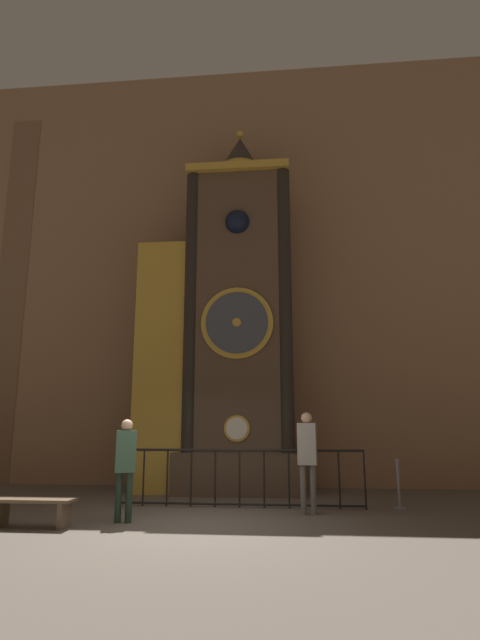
{
  "coord_description": "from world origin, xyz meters",
  "views": [
    {
      "loc": [
        1.57,
        -8.26,
        1.6
      ],
      "look_at": [
        0.33,
        4.13,
        4.21
      ],
      "focal_mm": 28.0,
      "sensor_mm": 36.0,
      "label": 1
    }
  ],
  "objects_px": {
    "visitor_far": "(307,452)",
    "stanchion_post": "(399,492)",
    "clock_tower": "(223,329)",
    "visitor_bench": "(33,507)",
    "visitor_near": "(126,460)"
  },
  "relations": [
    {
      "from": "visitor_far",
      "to": "stanchion_post",
      "type": "bearing_deg",
      "value": 34.5
    },
    {
      "from": "visitor_far",
      "to": "stanchion_post",
      "type": "height_order",
      "value": "visitor_far"
    },
    {
      "from": "visitor_far",
      "to": "stanchion_post",
      "type": "xyz_separation_m",
      "value": [
        1.78,
        0.86,
        -0.8
      ]
    },
    {
      "from": "clock_tower",
      "to": "stanchion_post",
      "type": "distance_m",
      "value": 5.58
    },
    {
      "from": "stanchion_post",
      "to": "visitor_bench",
      "type": "bearing_deg",
      "value": -158.34
    },
    {
      "from": "stanchion_post",
      "to": "visitor_near",
      "type": "bearing_deg",
      "value": -158.56
    },
    {
      "from": "visitor_near",
      "to": "stanchion_post",
      "type": "height_order",
      "value": "visitor_near"
    },
    {
      "from": "visitor_far",
      "to": "stanchion_post",
      "type": "distance_m",
      "value": 2.13
    },
    {
      "from": "clock_tower",
      "to": "visitor_far",
      "type": "distance_m",
      "value": 4.45
    },
    {
      "from": "stanchion_post",
      "to": "visitor_bench",
      "type": "xyz_separation_m",
      "value": [
        -6.18,
        -2.46,
        0.02
      ]
    },
    {
      "from": "clock_tower",
      "to": "stanchion_post",
      "type": "height_order",
      "value": "clock_tower"
    },
    {
      "from": "visitor_far",
      "to": "stanchion_post",
      "type": "relative_size",
      "value": 1.93
    },
    {
      "from": "clock_tower",
      "to": "visitor_far",
      "type": "height_order",
      "value": "clock_tower"
    },
    {
      "from": "visitor_near",
      "to": "visitor_bench",
      "type": "xyz_separation_m",
      "value": [
        -1.3,
        -0.54,
        -0.69
      ]
    },
    {
      "from": "visitor_near",
      "to": "visitor_bench",
      "type": "distance_m",
      "value": 1.57
    }
  ]
}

